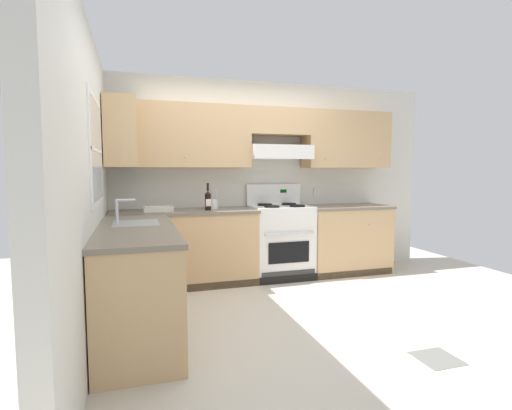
% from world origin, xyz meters
% --- Properties ---
extents(ground_plane, '(7.04, 7.04, 0.00)m').
position_xyz_m(ground_plane, '(0.00, 0.00, 0.00)').
color(ground_plane, beige).
extents(floor_accent_tile, '(0.30, 0.30, 0.01)m').
position_xyz_m(floor_accent_tile, '(0.85, -1.20, 0.00)').
color(floor_accent_tile, slate).
rests_on(floor_accent_tile, ground_plane).
extents(wall_back, '(4.68, 0.57, 2.55)m').
position_xyz_m(wall_back, '(0.41, 1.53, 1.48)').
color(wall_back, silver).
rests_on(wall_back, ground_plane).
extents(wall_left, '(0.47, 4.00, 2.55)m').
position_xyz_m(wall_left, '(-1.59, 0.23, 1.34)').
color(wall_left, silver).
rests_on(wall_left, ground_plane).
extents(counter_back_run, '(3.60, 0.65, 0.91)m').
position_xyz_m(counter_back_run, '(0.18, 1.24, 0.45)').
color(counter_back_run, tan).
rests_on(counter_back_run, ground_plane).
extents(counter_left_run, '(0.63, 1.91, 1.13)m').
position_xyz_m(counter_left_run, '(-1.24, -0.00, 0.46)').
color(counter_left_run, tan).
rests_on(counter_left_run, ground_plane).
extents(stove, '(0.76, 0.62, 1.20)m').
position_xyz_m(stove, '(0.54, 1.25, 0.48)').
color(stove, white).
rests_on(stove, ground_plane).
extents(wine_bottle, '(0.07, 0.07, 0.32)m').
position_xyz_m(wine_bottle, '(-0.41, 1.18, 1.04)').
color(wine_bottle, black).
rests_on(wine_bottle, counter_back_run).
extents(bowl, '(0.33, 0.21, 0.06)m').
position_xyz_m(bowl, '(-0.99, 1.21, 0.93)').
color(bowl, beige).
rests_on(bowl, counter_back_run).
extents(paper_towel_roll, '(0.13, 0.13, 0.12)m').
position_xyz_m(paper_towel_roll, '(-0.34, 1.32, 0.97)').
color(paper_towel_roll, white).
rests_on(paper_towel_roll, counter_back_run).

